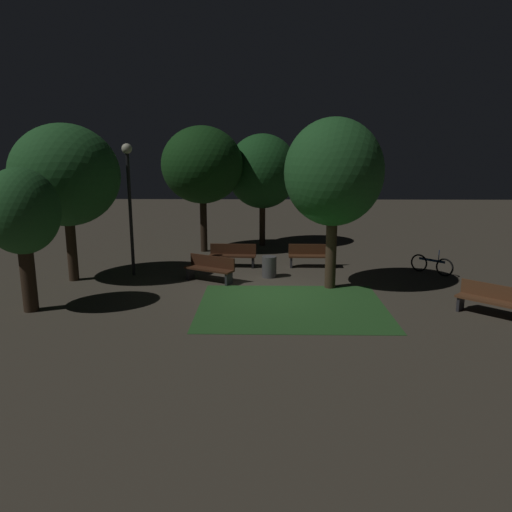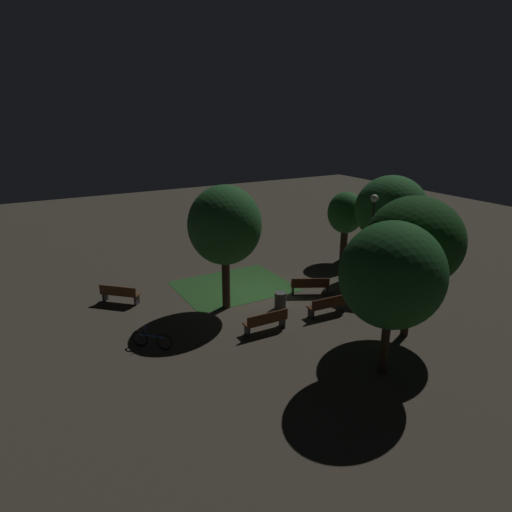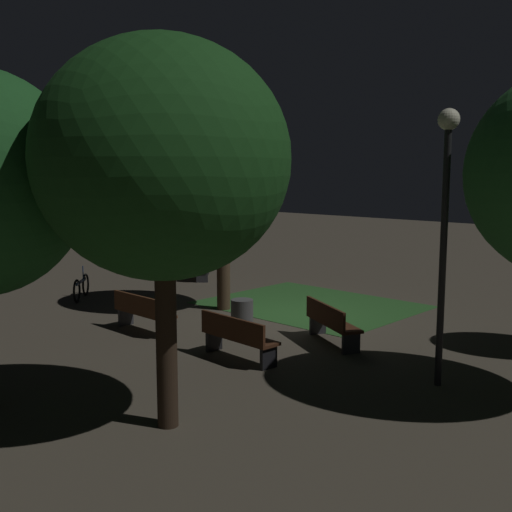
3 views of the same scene
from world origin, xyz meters
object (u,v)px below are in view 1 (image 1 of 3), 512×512
Objects in this scene: tree_tall_center at (262,172)px; tree_lawn_side at (334,173)px; tree_back_right at (66,176)px; bicycle at (432,265)px; trash_bin at (269,267)px; bench_corner at (233,255)px; bench_lawn_edge at (492,299)px; tree_near_wall at (202,165)px; tree_right_canopy at (21,213)px; lamp_post_plaza_west at (129,188)px; bench_by_lamp at (312,255)px; bench_front_right at (210,268)px.

tree_lawn_side is at bearing 107.44° from tree_tall_center.
bicycle is at bearing -174.99° from tree_back_right.
tree_back_right is 7.03× the size of trash_bin.
bench_corner reaches higher than trash_bin.
tree_lawn_side is at bearing 139.73° from bench_corner.
bench_lawn_edge is 0.30× the size of tree_lawn_side.
tree_tall_center is 0.95× the size of tree_near_wall.
tree_near_wall is 7.24× the size of trash_bin.
bench_corner is 7.97m from tree_right_canopy.
tree_back_right reaches higher than bench_corner.
tree_tall_center is at bearing -72.56° from tree_lawn_side.
tree_tall_center is at bearing -57.76° from bench_lawn_edge.
tree_right_canopy is at bearing 65.39° from lamp_post_plaza_west.
bench_corner is at bearing -7.66° from bicycle.
tree_right_canopy is 8.17m from trash_bin.
tree_near_wall is (-3.96, -5.02, 0.19)m from tree_back_right.
tree_lawn_side is (-0.34, 2.89, 3.28)m from bench_by_lamp.
tree_back_right is (8.52, 2.12, 3.14)m from bench_by_lamp.
tree_right_canopy is at bearing 34.29° from bench_front_right.
tree_back_right reaches higher than tree_tall_center.
trash_bin is at bearing -150.46° from tree_right_canopy.
tree_near_wall is (8.94, -8.55, 3.34)m from bench_lawn_edge.
lamp_post_plaza_west reaches higher than trash_bin.
bench_lawn_edge is at bearing 122.24° from tree_tall_center.
bench_by_lamp is 6.36m from tree_near_wall.
lamp_post_plaza_west is (2.89, -0.80, 2.70)m from bench_front_right.
tree_back_right is 1.14× the size of lamp_post_plaza_west.
tree_back_right is at bearing 44.72° from tree_tall_center.
bench_by_lamp is at bearing -149.56° from bench_front_right.
tree_lawn_side reaches higher than bench_front_right.
tree_lawn_side reaches higher than tree_tall_center.
tree_lawn_side is at bearing -163.98° from tree_right_canopy.
bench_front_right is at bearing 164.59° from lamp_post_plaza_west.
bench_by_lamp is at bearing -147.36° from tree_right_canopy.
bench_by_lamp is 0.34× the size of tree_back_right.
tree_back_right reaches higher than lamp_post_plaza_west.
tree_tall_center is at bearing -135.28° from tree_back_right.
tree_tall_center is 1.11× the size of lamp_post_plaza_west.
tree_right_canopy is 3.31× the size of bicycle.
tree_right_canopy is at bearing 19.10° from bicycle.
tree_near_wall is at bearing -43.72° from bench_lawn_edge.
tree_tall_center is 7.43m from lamp_post_plaza_west.
tree_right_canopy is (5.38, 5.42, 2.30)m from bench_corner.
tree_tall_center is at bearing -105.07° from bench_front_right.
tree_back_right is at bearing -0.79° from bench_front_right.
tree_right_canopy is at bearing 64.91° from tree_near_wall.
lamp_post_plaza_west is (-1.85, -4.03, 0.40)m from tree_right_canopy.
tree_tall_center is at bearing -123.58° from tree_right_canopy.
bench_front_right is (0.64, 2.19, 0.00)m from bench_corner.
bench_corner is at bearing 0.00° from bench_by_lamp.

